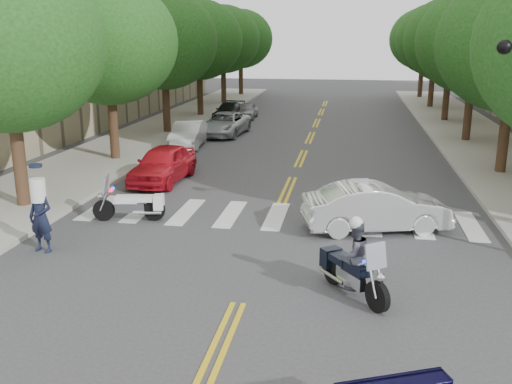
% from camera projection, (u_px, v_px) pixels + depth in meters
% --- Properties ---
extents(ground, '(140.00, 140.00, 0.00)m').
position_uv_depth(ground, '(238.00, 303.00, 12.80)').
color(ground, '#38383A').
rests_on(ground, ground).
extents(sidewalk_left, '(5.00, 60.00, 0.15)m').
position_uv_depth(sidewalk_left, '(157.00, 132.00, 35.22)').
color(sidewalk_left, '#9E9991').
rests_on(sidewalk_left, ground).
extents(sidewalk_right, '(5.00, 60.00, 0.15)m').
position_uv_depth(sidewalk_right, '(478.00, 141.00, 32.21)').
color(sidewalk_right, '#9E9991').
rests_on(sidewalk_right, ground).
extents(tree_l_0, '(6.40, 6.40, 8.45)m').
position_uv_depth(tree_l_0, '(6.00, 44.00, 18.44)').
color(tree_l_0, '#382316').
rests_on(tree_l_0, ground).
extents(tree_l_1, '(6.40, 6.40, 8.45)m').
position_uv_depth(tree_l_1, '(108.00, 42.00, 26.05)').
color(tree_l_1, '#382316').
rests_on(tree_l_1, ground).
extents(tree_l_2, '(6.40, 6.40, 8.45)m').
position_uv_depth(tree_l_2, '(164.00, 41.00, 33.66)').
color(tree_l_2, '#382316').
rests_on(tree_l_2, ground).
extents(tree_l_3, '(6.40, 6.40, 8.45)m').
position_uv_depth(tree_l_3, '(199.00, 40.00, 41.27)').
color(tree_l_3, '#382316').
rests_on(tree_l_3, ground).
extents(tree_l_4, '(6.40, 6.40, 8.45)m').
position_uv_depth(tree_l_4, '(223.00, 39.00, 48.89)').
color(tree_l_4, '#382316').
rests_on(tree_l_4, ground).
extents(tree_l_5, '(6.40, 6.40, 8.45)m').
position_uv_depth(tree_l_5, '(241.00, 39.00, 56.50)').
color(tree_l_5, '#382316').
rests_on(tree_l_5, ground).
extents(tree_r_2, '(6.40, 6.40, 8.45)m').
position_uv_depth(tree_r_2, '(475.00, 41.00, 30.88)').
color(tree_r_2, '#382316').
rests_on(tree_r_2, ground).
extents(tree_r_3, '(6.40, 6.40, 8.45)m').
position_uv_depth(tree_r_3, '(451.00, 40.00, 38.49)').
color(tree_r_3, '#382316').
rests_on(tree_r_3, ground).
extents(tree_r_4, '(6.40, 6.40, 8.45)m').
position_uv_depth(tree_r_4, '(435.00, 40.00, 46.10)').
color(tree_r_4, '#382316').
rests_on(tree_r_4, ground).
extents(tree_r_5, '(6.40, 6.40, 8.45)m').
position_uv_depth(tree_r_5, '(424.00, 39.00, 53.71)').
color(tree_r_5, '#382316').
rests_on(tree_r_5, ground).
extents(motorcycle_police, '(1.61, 2.05, 1.93)m').
position_uv_depth(motorcycle_police, '(353.00, 260.00, 13.01)').
color(motorcycle_police, black).
rests_on(motorcycle_police, ground).
extents(motorcycle_parked, '(2.33, 0.83, 1.51)m').
position_uv_depth(motorcycle_parked, '(135.00, 205.00, 18.46)').
color(motorcycle_parked, black).
rests_on(motorcycle_parked, ground).
extents(officer_standing, '(0.81, 0.62, 2.00)m').
position_uv_depth(officer_standing, '(41.00, 217.00, 15.66)').
color(officer_standing, black).
rests_on(officer_standing, ground).
extents(convertible, '(4.70, 2.68, 1.47)m').
position_uv_depth(convertible, '(376.00, 207.00, 17.47)').
color(convertible, white).
rests_on(convertible, ground).
extents(parked_car_a, '(2.01, 4.48, 1.49)m').
position_uv_depth(parked_car_a, '(163.00, 164.00, 23.36)').
color(parked_car_a, red).
rests_on(parked_car_a, ground).
extents(parked_car_b, '(1.83, 4.33, 1.39)m').
position_uv_depth(parked_car_b, '(188.00, 134.00, 30.74)').
color(parked_car_b, silver).
rests_on(parked_car_b, ground).
extents(parked_car_c, '(2.66, 5.05, 1.35)m').
position_uv_depth(parked_car_c, '(225.00, 124.00, 34.48)').
color(parked_car_c, '#AEB1B6').
rests_on(parked_car_c, ground).
extents(parked_car_d, '(1.84, 4.27, 1.23)m').
position_uv_depth(parked_car_d, '(229.00, 111.00, 40.75)').
color(parked_car_d, black).
rests_on(parked_car_d, ground).
extents(parked_car_e, '(1.47, 3.46, 1.17)m').
position_uv_depth(parked_car_e, '(247.00, 110.00, 41.54)').
color(parked_car_e, gray).
rests_on(parked_car_e, ground).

